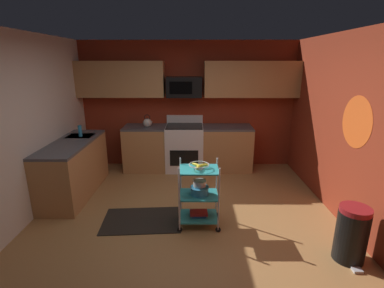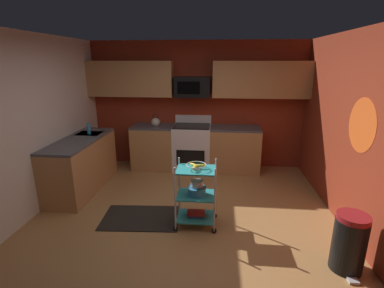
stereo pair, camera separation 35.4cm
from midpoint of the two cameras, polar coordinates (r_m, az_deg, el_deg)
The scene contains 18 objects.
floor at distance 4.16m, azimuth -3.93°, elevation -15.90°, with size 4.40×4.80×0.04m, color #A87542.
wall_back at distance 6.01m, azimuth -2.50°, elevation 7.77°, with size 4.52×0.06×2.60m, color maroon.
wall_left at distance 4.41m, azimuth -34.59°, elevation 1.69°, with size 0.06×4.80×2.60m, color silver.
wall_right at distance 4.10m, azimuth 28.48°, elevation 1.71°, with size 0.06×4.80×2.60m, color maroon.
wall_flower_decal at distance 4.09m, azimuth 28.11°, elevation 3.89°, with size 0.67×0.67×0.00m, color #E5591E.
counter_run at distance 5.53m, azimuth -10.71°, elevation -2.18°, with size 3.51×2.31×0.92m.
oven_range at distance 5.88m, azimuth -3.24°, elevation -0.66°, with size 0.76×0.65×1.10m.
upper_cabinets at distance 5.76m, azimuth -2.50°, elevation 12.90°, with size 4.40×0.33×0.70m.
microwave at distance 5.75m, azimuth -3.38°, elevation 11.38°, with size 0.70×0.39×0.40m.
rolling_cart at distance 3.90m, azimuth -1.26°, elevation -10.23°, with size 0.58×0.41×0.91m.
fruit_bowl at distance 3.73m, azimuth -1.30°, elevation -4.41°, with size 0.27×0.27×0.07m.
mixing_bowl_large at distance 3.87m, azimuth -1.10°, elevation -9.35°, with size 0.25×0.25×0.11m.
mixing_bowl_small at distance 3.85m, azimuth -1.12°, elevation -7.89°, with size 0.18×0.18×0.08m.
book_stack at distance 4.04m, azimuth -1.24°, elevation -13.88°, with size 0.25×0.16×0.07m.
kettle at distance 5.84m, azimuth -10.69°, elevation 4.22°, with size 0.21×0.18×0.26m.
dish_soap_bottle at distance 5.40m, azimuth -23.40°, elevation 2.41°, with size 0.06×0.06×0.20m, color #2D8CBF.
trash_can at distance 3.71m, azimuth 27.03°, elevation -15.91°, with size 0.34×0.42×0.66m.
floor_rug at distance 4.29m, azimuth -12.45°, elevation -14.80°, with size 1.10×0.70×0.01m, color black.
Camera 1 is at (0.12, -3.51, 2.20)m, focal length 26.49 mm.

